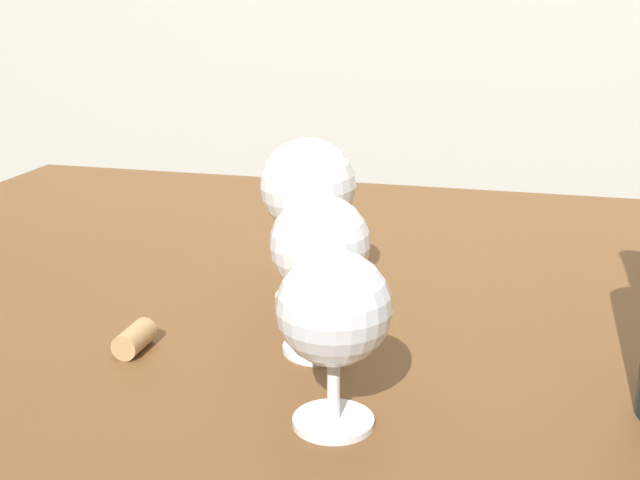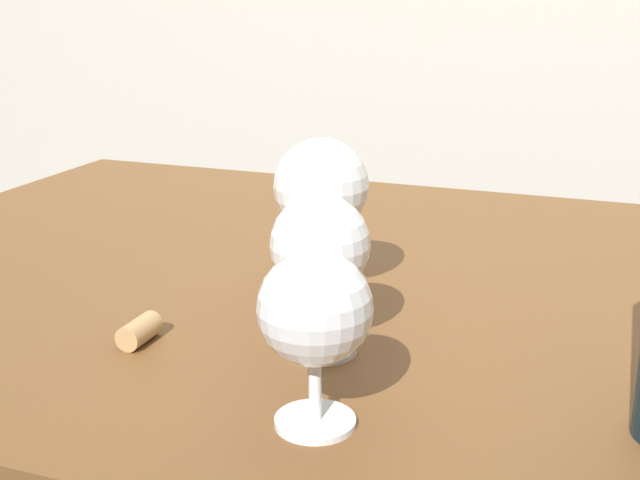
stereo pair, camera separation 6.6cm
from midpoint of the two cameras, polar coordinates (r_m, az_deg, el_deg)
name	(u,v)px [view 2 (the right image)]	position (r m, az deg, el deg)	size (l,w,h in m)	color
dining_table	(356,368)	(0.91, 4.58, -8.86)	(1.20, 0.84, 0.77)	brown
wine_glass_chardonnay	(315,312)	(0.55, 3.09, -5.06)	(0.08, 0.08, 0.13)	white
wine_glass_rose	(320,249)	(0.67, 2.85, -0.64)	(0.08, 0.08, 0.13)	white
wine_glass_merlot	(321,188)	(0.77, 2.54, 3.56)	(0.09, 0.09, 0.16)	white
cork	(140,331)	(0.72, -9.76, -6.25)	(0.02, 0.02, 0.04)	tan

